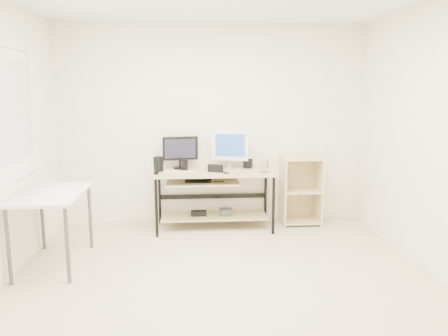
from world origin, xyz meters
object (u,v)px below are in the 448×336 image
shelf_unit (300,190)px  black_monitor (180,150)px  white_imac (230,146)px  audio_controller (185,165)px  desk (212,187)px  side_table (51,201)px

shelf_unit → black_monitor: 1.66m
white_imac → audio_controller: (-0.58, -0.15, -0.22)m
desk → black_monitor: bearing=153.3°
desk → black_monitor: (-0.40, 0.20, 0.45)m
shelf_unit → white_imac: bearing=-179.2°
white_imac → audio_controller: 0.64m
desk → side_table: same height
black_monitor → audio_controller: 0.26m
black_monitor → audio_controller: size_ratio=3.02×
white_imac → black_monitor: bearing=-170.0°
desk → white_imac: white_imac is taller
audio_controller → black_monitor: bearing=96.9°
side_table → white_imac: white_imac is taller
black_monitor → shelf_unit: bearing=-11.3°
black_monitor → desk: bearing=-36.6°
side_table → audio_controller: audio_controller is taller
side_table → black_monitor: (1.26, 1.26, 0.32)m
shelf_unit → white_imac: 1.11m
shelf_unit → audio_controller: same height
shelf_unit → desk: bearing=-172.2°
desk → shelf_unit: size_ratio=1.67×
black_monitor → white_imac: (0.64, -0.05, 0.06)m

